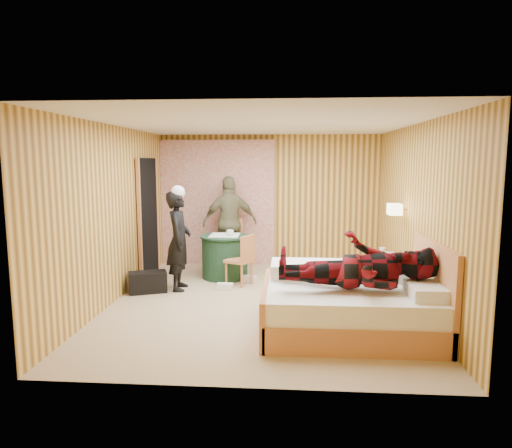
# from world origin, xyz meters

# --- Properties ---
(floor) EXTENTS (4.20, 5.00, 0.01)m
(floor) POSITION_xyz_m (0.00, 0.00, 0.00)
(floor) COLOR tan
(floor) RESTS_ON ground
(ceiling) EXTENTS (4.20, 5.00, 0.01)m
(ceiling) POSITION_xyz_m (0.00, 0.00, 2.50)
(ceiling) COLOR silver
(ceiling) RESTS_ON wall_back
(wall_back) EXTENTS (4.20, 0.02, 2.50)m
(wall_back) POSITION_xyz_m (0.00, 2.50, 1.25)
(wall_back) COLOR #E7BB58
(wall_back) RESTS_ON floor
(wall_left) EXTENTS (0.02, 5.00, 2.50)m
(wall_left) POSITION_xyz_m (-2.10, 0.00, 1.25)
(wall_left) COLOR #E7BB58
(wall_left) RESTS_ON floor
(wall_right) EXTENTS (0.02, 5.00, 2.50)m
(wall_right) POSITION_xyz_m (2.10, 0.00, 1.25)
(wall_right) COLOR #E7BB58
(wall_right) RESTS_ON floor
(curtain) EXTENTS (2.20, 0.08, 2.40)m
(curtain) POSITION_xyz_m (-1.00, 2.43, 1.20)
(curtain) COLOR beige
(curtain) RESTS_ON floor
(doorway) EXTENTS (0.06, 0.90, 2.05)m
(doorway) POSITION_xyz_m (-2.06, 1.40, 1.02)
(doorway) COLOR black
(doorway) RESTS_ON floor
(wall_lamp) EXTENTS (0.26, 0.24, 0.16)m
(wall_lamp) POSITION_xyz_m (1.92, 0.45, 1.30)
(wall_lamp) COLOR gold
(wall_lamp) RESTS_ON wall_right
(bed) EXTENTS (2.00, 1.57, 1.08)m
(bed) POSITION_xyz_m (1.12, -1.00, 0.31)
(bed) COLOR #E1955C
(bed) RESTS_ON floor
(nightstand) EXTENTS (0.41, 0.55, 0.53)m
(nightstand) POSITION_xyz_m (1.88, 0.88, 0.28)
(nightstand) COLOR #E1955C
(nightstand) RESTS_ON floor
(round_table) EXTENTS (0.84, 0.84, 0.75)m
(round_table) POSITION_xyz_m (-0.71, 1.35, 0.38)
(round_table) COLOR #1E412B
(round_table) RESTS_ON floor
(chair_far) EXTENTS (0.46, 0.46, 0.93)m
(chair_far) POSITION_xyz_m (-0.70, 2.02, 0.54)
(chair_far) COLOR #E1955C
(chair_far) RESTS_ON floor
(chair_near) EXTENTS (0.50, 0.50, 0.82)m
(chair_near) POSITION_xyz_m (-0.35, 0.87, 0.48)
(chair_near) COLOR #E1955C
(chair_near) RESTS_ON floor
(duffel_bag) EXTENTS (0.63, 0.48, 0.32)m
(duffel_bag) POSITION_xyz_m (-1.77, 0.37, 0.16)
(duffel_bag) COLOR black
(duffel_bag) RESTS_ON floor
(sneaker_left) EXTENTS (0.26, 0.15, 0.11)m
(sneaker_left) POSITION_xyz_m (-0.26, 1.05, 0.05)
(sneaker_left) COLOR white
(sneaker_left) RESTS_ON floor
(sneaker_right) EXTENTS (0.25, 0.11, 0.11)m
(sneaker_right) POSITION_xyz_m (-0.60, 0.56, 0.05)
(sneaker_right) COLOR white
(sneaker_right) RESTS_ON floor
(woman_standing) EXTENTS (0.42, 0.60, 1.55)m
(woman_standing) POSITION_xyz_m (-1.32, 0.57, 0.78)
(woman_standing) COLOR black
(woman_standing) RESTS_ON floor
(man_at_table) EXTENTS (1.09, 0.70, 1.72)m
(man_at_table) POSITION_xyz_m (-0.71, 2.05, 0.86)
(man_at_table) COLOR #6E6C49
(man_at_table) RESTS_ON floor
(man_on_bed) EXTENTS (0.86, 0.67, 1.77)m
(man_on_bed) POSITION_xyz_m (1.15, -1.23, 0.97)
(man_on_bed) COLOR #5F090F
(man_on_bed) RESTS_ON bed
(book_lower) EXTENTS (0.25, 0.27, 0.02)m
(book_lower) POSITION_xyz_m (1.88, 0.83, 0.55)
(book_lower) COLOR white
(book_lower) RESTS_ON nightstand
(book_upper) EXTENTS (0.18, 0.23, 0.02)m
(book_upper) POSITION_xyz_m (1.88, 0.83, 0.57)
(book_upper) COLOR white
(book_upper) RESTS_ON nightstand
(cup_nightstand) EXTENTS (0.11, 0.11, 0.09)m
(cup_nightstand) POSITION_xyz_m (1.88, 1.01, 0.58)
(cup_nightstand) COLOR white
(cup_nightstand) RESTS_ON nightstand
(cup_table) EXTENTS (0.13, 0.13, 0.10)m
(cup_table) POSITION_xyz_m (-0.61, 1.30, 0.79)
(cup_table) COLOR white
(cup_table) RESTS_ON round_table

